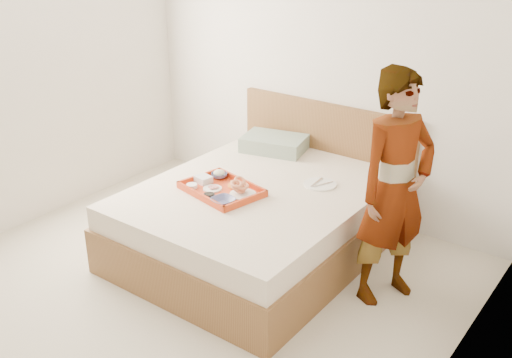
{
  "coord_description": "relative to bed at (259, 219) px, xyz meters",
  "views": [
    {
      "loc": [
        2.48,
        -2.23,
        2.37
      ],
      "look_at": [
        0.16,
        0.9,
        0.65
      ],
      "focal_mm": 41.55,
      "sensor_mm": 36.0,
      "label": 1
    }
  ],
  "objects": [
    {
      "name": "wall_right",
      "position": [
        1.64,
        -1.0,
        1.04
      ],
      "size": [
        0.01,
        4.0,
        2.6
      ],
      "primitive_type": "cube",
      "color": "silver",
      "rests_on": "ground"
    },
    {
      "name": "prawn_plate",
      "position": [
        0.01,
        -0.2,
        0.29
      ],
      "size": [
        0.23,
        0.23,
        0.01
      ],
      "primitive_type": "cylinder",
      "rotation": [
        0.0,
        0.0,
        -0.21
      ],
      "color": "white",
      "rests_on": "tray"
    },
    {
      "name": "dinner_plate",
      "position": [
        0.34,
        0.32,
        0.27
      ],
      "size": [
        0.3,
        0.3,
        0.01
      ],
      "primitive_type": "cylinder",
      "rotation": [
        0.0,
        0.0,
        -0.23
      ],
      "color": "white",
      "rests_on": "bed"
    },
    {
      "name": "bed",
      "position": [
        0.0,
        0.0,
        0.0
      ],
      "size": [
        1.65,
        2.0,
        0.53
      ],
      "primitive_type": "cube",
      "color": "brown",
      "rests_on": "ground"
    },
    {
      "name": "meat_plate",
      "position": [
        -0.24,
        -0.25,
        0.29
      ],
      "size": [
        0.17,
        0.17,
        0.01
      ],
      "primitive_type": "cylinder",
      "rotation": [
        0.0,
        0.0,
        -0.21
      ],
      "color": "white",
      "rests_on": "tray"
    },
    {
      "name": "wall_back",
      "position": [
        -0.11,
        1.0,
        1.04
      ],
      "size": [
        3.5,
        0.01,
        2.6
      ],
      "primitive_type": "cube",
      "color": "silver",
      "rests_on": "ground"
    },
    {
      "name": "person",
      "position": [
        1.04,
        0.05,
        0.52
      ],
      "size": [
        0.58,
        0.68,
        1.58
      ],
      "primitive_type": "imported",
      "rotation": [
        0.0,
        0.0,
        1.15
      ],
      "color": "white",
      "rests_on": "ground"
    },
    {
      "name": "sauce_dish",
      "position": [
        -0.16,
        -0.38,
        0.3
      ],
      "size": [
        0.1,
        0.1,
        0.03
      ],
      "primitive_type": "cylinder",
      "rotation": [
        0.0,
        0.0,
        -0.21
      ],
      "color": "black",
      "rests_on": "tray"
    },
    {
      "name": "cheese_round",
      "position": [
        -0.38,
        -0.32,
        0.29
      ],
      "size": [
        0.1,
        0.1,
        0.03
      ],
      "primitive_type": "cylinder",
      "rotation": [
        0.0,
        0.0,
        -0.21
      ],
      "color": "white",
      "rests_on": "tray"
    },
    {
      "name": "bread_plate",
      "position": [
        -0.13,
        -0.1,
        0.29
      ],
      "size": [
        0.16,
        0.16,
        0.01
      ],
      "primitive_type": "cylinder",
      "rotation": [
        0.0,
        0.0,
        -0.21
      ],
      "color": "orange",
      "rests_on": "tray"
    },
    {
      "name": "salad_bowl",
      "position": [
        -0.33,
        -0.06,
        0.3
      ],
      "size": [
        0.15,
        0.15,
        0.04
      ],
      "primitive_type": "imported",
      "rotation": [
        0.0,
        0.0,
        -0.21
      ],
      "color": "navy",
      "rests_on": "tray"
    },
    {
      "name": "navy_bowl_big",
      "position": [
        -0.02,
        -0.39,
        0.3
      ],
      "size": [
        0.19,
        0.19,
        0.04
      ],
      "primitive_type": "imported",
      "rotation": [
        0.0,
        0.0,
        -0.21
      ],
      "color": "navy",
      "rests_on": "tray"
    },
    {
      "name": "ground",
      "position": [
        -0.11,
        -1.0,
        -0.27
      ],
      "size": [
        3.5,
        4.0,
        0.01
      ],
      "primitive_type": "cube",
      "color": "beige",
      "rests_on": "ground"
    },
    {
      "name": "tray",
      "position": [
        -0.17,
        -0.22,
        0.29
      ],
      "size": [
        0.64,
        0.52,
        0.05
      ],
      "primitive_type": "cube",
      "rotation": [
        0.0,
        0.0,
        -0.21
      ],
      "color": "red",
      "rests_on": "bed"
    },
    {
      "name": "headboard",
      "position": [
        0.0,
        0.97,
        0.21
      ],
      "size": [
        1.65,
        0.06,
        0.95
      ],
      "primitive_type": "cube",
      "color": "brown",
      "rests_on": "ground"
    },
    {
      "name": "plastic_tub",
      "position": [
        -0.37,
        -0.2,
        0.31
      ],
      "size": [
        0.14,
        0.12,
        0.05
      ],
      "primitive_type": "cube",
      "rotation": [
        0.0,
        0.0,
        -0.21
      ],
      "color": "silver",
      "rests_on": "tray"
    },
    {
      "name": "pillow",
      "position": [
        -0.35,
        0.71,
        0.33
      ],
      "size": [
        0.59,
        0.47,
        0.13
      ],
      "primitive_type": "cube",
      "rotation": [
        0.0,
        0.0,
        0.24
      ],
      "color": "gray",
      "rests_on": "bed"
    }
  ]
}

